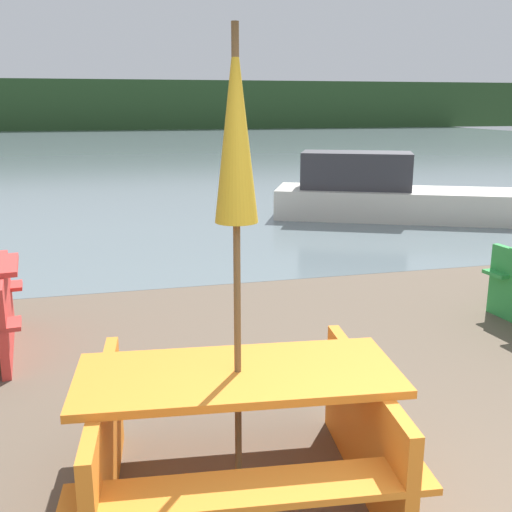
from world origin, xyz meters
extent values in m
cube|color=slate|center=(0.00, 30.58, 0.00)|extent=(60.00, 50.00, 0.00)
cube|color=#284723|center=(0.00, 50.58, 2.00)|extent=(80.00, 1.60, 4.00)
cube|color=orange|center=(-0.84, 1.63, 0.73)|extent=(1.76, 0.87, 0.04)
cube|color=orange|center=(-0.90, 1.08, 0.42)|extent=(1.72, 0.45, 0.04)
cube|color=orange|center=(-0.79, 2.18, 0.42)|extent=(1.72, 0.45, 0.04)
cube|color=orange|center=(-1.55, 1.70, 0.35)|extent=(0.21, 1.38, 0.71)
cube|color=orange|center=(-0.14, 1.56, 0.35)|extent=(0.21, 1.38, 0.71)
cube|color=red|center=(-2.39, 4.13, 0.37)|extent=(0.22, 1.38, 0.75)
cylinder|color=brown|center=(-0.84, 1.63, 1.24)|extent=(0.04, 0.04, 2.48)
cone|color=gold|center=(-0.84, 1.63, 2.02)|extent=(0.21, 0.21, 0.93)
cube|color=beige|center=(3.87, 8.99, 0.28)|extent=(4.74, 3.07, 0.55)
cube|color=#333338|center=(3.12, 9.33, 0.89)|extent=(2.22, 1.66, 0.68)
camera|label=1|loc=(-1.45, -1.22, 2.12)|focal=42.00mm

